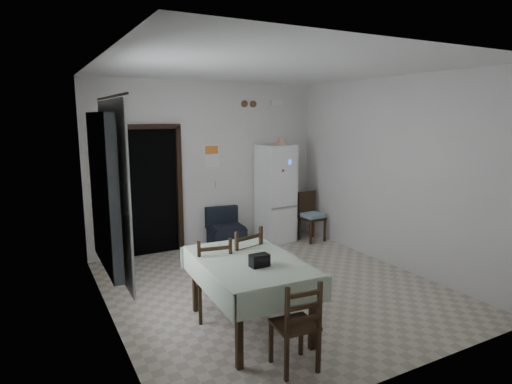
{
  "coord_description": "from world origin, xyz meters",
  "views": [
    {
      "loc": [
        -2.82,
        -4.73,
        2.32
      ],
      "look_at": [
        0.0,
        0.5,
        1.25
      ],
      "focal_mm": 30.0,
      "sensor_mm": 36.0,
      "label": 1
    }
  ],
  "objects": [
    {
      "name": "ceiling",
      "position": [
        0.0,
        0.0,
        2.9
      ],
      "size": [
        4.2,
        4.5,
        0.02
      ],
      "primitive_type": null,
      "color": "white",
      "rests_on": "ground"
    },
    {
      "name": "dining_table",
      "position": [
        -0.81,
        -0.83,
        0.4
      ],
      "size": [
        1.07,
        1.57,
        0.79
      ],
      "primitive_type": null,
      "rotation": [
        0.0,
        0.0,
        -0.05
      ],
      "color": "#B0C3A7",
      "rests_on": "ground"
    },
    {
      "name": "dining_chair_near_head",
      "position": [
        -0.78,
        -1.69,
        0.44
      ],
      "size": [
        0.41,
        0.41,
        0.88
      ],
      "primitive_type": null,
      "rotation": [
        0.0,
        0.0,
        3.05
      ],
      "color": "black",
      "rests_on": "ground"
    },
    {
      "name": "dining_chair_far_left",
      "position": [
        -1.04,
        -0.35,
        0.48
      ],
      "size": [
        0.48,
        0.48,
        0.97
      ],
      "primitive_type": null,
      "rotation": [
        0.0,
        0.0,
        2.97
      ],
      "color": "black",
      "rests_on": "ground"
    },
    {
      "name": "wall_front",
      "position": [
        0.0,
        -2.25,
        1.45
      ],
      "size": [
        4.2,
        0.02,
        2.9
      ],
      "primitive_type": null,
      "color": "silver",
      "rests_on": "ground"
    },
    {
      "name": "vent_right",
      "position": [
        0.88,
        2.23,
        2.52
      ],
      "size": [
        0.12,
        0.03,
        0.12
      ],
      "primitive_type": "cylinder",
      "rotation": [
        1.57,
        0.0,
        0.0
      ],
      "color": "brown",
      "rests_on": "ground"
    },
    {
      "name": "ground",
      "position": [
        0.0,
        0.0,
        0.0
      ],
      "size": [
        4.5,
        4.5,
        0.0
      ],
      "primitive_type": "plane",
      "color": "#C0B09D",
      "rests_on": "ground"
    },
    {
      "name": "light_switch",
      "position": [
        0.15,
        2.24,
        1.1
      ],
      "size": [
        0.08,
        0.02,
        0.12
      ],
      "primitive_type": "cube",
      "color": "beige",
      "rests_on": "ground"
    },
    {
      "name": "navy_seat",
      "position": [
        0.18,
        1.93,
        0.36
      ],
      "size": [
        0.64,
        0.62,
        0.71
      ],
      "primitive_type": null,
      "rotation": [
        0.0,
        0.0,
        -0.1
      ],
      "color": "black",
      "rests_on": "ground"
    },
    {
      "name": "tan_cone",
      "position": [
        1.26,
        1.89,
        1.87
      ],
      "size": [
        0.22,
        0.22,
        0.16
      ],
      "primitive_type": "cone",
      "rotation": [
        0.0,
        0.0,
        -0.11
      ],
      "color": "tan",
      "rests_on": "fridge"
    },
    {
      "name": "calendar_image",
      "position": [
        0.05,
        2.23,
        1.72
      ],
      "size": [
        0.24,
        0.01,
        0.14
      ],
      "primitive_type": "cube",
      "color": "orange",
      "rests_on": "ground"
    },
    {
      "name": "emergency_light",
      "position": [
        1.35,
        2.21,
        2.55
      ],
      "size": [
        0.25,
        0.07,
        0.09
      ],
      "primitive_type": "cube",
      "color": "white",
      "rests_on": "ground"
    },
    {
      "name": "curtain_rod",
      "position": [
        -2.03,
        -0.2,
        2.5
      ],
      "size": [
        0.02,
        1.6,
        0.02
      ],
      "primitive_type": "cylinder",
      "rotation": [
        1.57,
        0.0,
        0.0
      ],
      "color": "black",
      "rests_on": "ground"
    },
    {
      "name": "wall_right",
      "position": [
        2.1,
        0.0,
        1.45
      ],
      "size": [
        0.02,
        4.5,
        2.9
      ],
      "primitive_type": null,
      "color": "silver",
      "rests_on": "ground"
    },
    {
      "name": "corner_chair",
      "position": [
        1.78,
        1.59,
        0.46
      ],
      "size": [
        0.42,
        0.42,
        0.91
      ],
      "primitive_type": null,
      "rotation": [
        0.0,
        0.0,
        0.06
      ],
      "color": "black",
      "rests_on": "ground"
    },
    {
      "name": "window_recess",
      "position": [
        -2.15,
        -0.2,
        1.55
      ],
      "size": [
        0.1,
        1.2,
        1.6
      ],
      "primitive_type": "cube",
      "color": "silver",
      "rests_on": "ground"
    },
    {
      "name": "vent_left",
      "position": [
        0.7,
        2.23,
        2.52
      ],
      "size": [
        0.12,
        0.03,
        0.12
      ],
      "primitive_type": "cylinder",
      "rotation": [
        1.57,
        0.0,
        0.0
      ],
      "color": "brown",
      "rests_on": "ground"
    },
    {
      "name": "fridge",
      "position": [
        1.18,
        1.93,
        0.9
      ],
      "size": [
        0.62,
        0.62,
        1.8
      ],
      "primitive_type": null,
      "rotation": [
        0.0,
        0.0,
        0.07
      ],
      "color": "white",
      "rests_on": "ground"
    },
    {
      "name": "doorway",
      "position": [
        -1.05,
        2.45,
        1.06
      ],
      "size": [
        1.06,
        0.52,
        2.22
      ],
      "color": "black",
      "rests_on": "ground"
    },
    {
      "name": "black_bag",
      "position": [
        -0.81,
        -1.08,
        0.86
      ],
      "size": [
        0.2,
        0.12,
        0.13
      ],
      "primitive_type": "cube",
      "rotation": [
        0.0,
        0.0,
        0.02
      ],
      "color": "black",
      "rests_on": "dining_table"
    },
    {
      "name": "wall_left",
      "position": [
        -2.1,
        0.0,
        1.45
      ],
      "size": [
        0.02,
        4.5,
        2.9
      ],
      "primitive_type": null,
      "color": "silver",
      "rests_on": "ground"
    },
    {
      "name": "curtain",
      "position": [
        -2.04,
        -0.2,
        1.55
      ],
      "size": [
        0.02,
        1.45,
        1.85
      ],
      "primitive_type": "cube",
      "color": "silver",
      "rests_on": "ground"
    },
    {
      "name": "wall_back",
      "position": [
        0.0,
        2.25,
        1.45
      ],
      "size": [
        4.2,
        0.02,
        2.9
      ],
      "primitive_type": null,
      "color": "silver",
      "rests_on": "ground"
    },
    {
      "name": "dining_chair_far_right",
      "position": [
        -0.65,
        -0.28,
        0.51
      ],
      "size": [
        0.52,
        0.52,
        1.02
      ],
      "primitive_type": null,
      "rotation": [
        0.0,
        0.0,
        3.37
      ],
      "color": "black",
      "rests_on": "ground"
    },
    {
      "name": "calendar",
      "position": [
        0.05,
        2.24,
        1.62
      ],
      "size": [
        0.28,
        0.02,
        0.4
      ],
      "primitive_type": "cube",
      "color": "white",
      "rests_on": "ground"
    }
  ]
}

